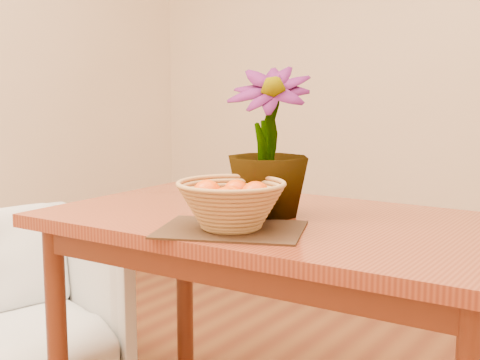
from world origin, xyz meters
The scene contains 7 objects.
wall_back centered at (0.00, 2.25, 1.35)m, with size 4.00×0.02×2.70m, color #FCE2C0.
table centered at (0.00, 0.30, 0.66)m, with size 1.40×0.80×0.75m.
placemat centered at (-0.03, 0.07, 0.75)m, with size 0.38×0.28×0.01m, color #351E13.
wicker_basket centered at (-0.03, 0.07, 0.81)m, with size 0.29×0.29×0.12m.
orange_pile centered at (-0.03, 0.07, 0.84)m, with size 0.20×0.19×0.08m.
potted_plant centered at (-0.05, 0.29, 0.97)m, with size 0.24×0.24×0.43m, color #163F12.
armchair centered at (-1.07, 0.16, 0.36)m, with size 0.69×0.65×0.71m, color gray.
Camera 1 is at (0.93, -1.36, 1.14)m, focal length 50.00 mm.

